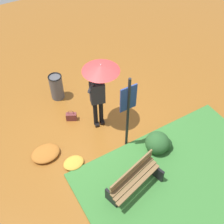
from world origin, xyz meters
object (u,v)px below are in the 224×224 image
(info_sign_post, at_px, (128,106))
(park_bench, at_px, (134,180))
(handbag, at_px, (71,117))
(trash_bin, at_px, (56,87))
(person_with_umbrella, at_px, (99,81))

(info_sign_post, xyz_separation_m, park_bench, (-0.57, -1.24, -1.04))
(handbag, relative_size, trash_bin, 0.44)
(person_with_umbrella, bearing_deg, handbag, 144.63)
(handbag, xyz_separation_m, trash_bin, (0.04, 1.10, 0.29))
(info_sign_post, height_order, park_bench, info_sign_post)
(park_bench, bearing_deg, trash_bin, 94.13)
(handbag, relative_size, park_bench, 0.26)
(person_with_umbrella, relative_size, info_sign_post, 0.89)
(person_with_umbrella, relative_size, handbag, 5.53)
(info_sign_post, bearing_deg, park_bench, -114.82)
(handbag, bearing_deg, person_with_umbrella, -35.37)
(person_with_umbrella, relative_size, trash_bin, 2.45)
(info_sign_post, xyz_separation_m, handbag, (-0.90, 1.55, -1.32))
(info_sign_post, distance_m, trash_bin, 2.96)
(park_bench, relative_size, trash_bin, 1.72)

